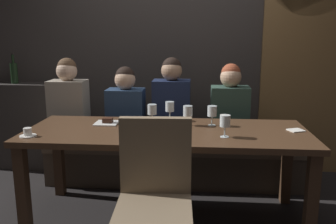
# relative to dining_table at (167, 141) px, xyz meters

# --- Properties ---
(ground) EXTENTS (9.00, 9.00, 0.00)m
(ground) POSITION_rel_dining_table_xyz_m (0.00, 0.00, -0.65)
(ground) COLOR black
(back_wall_tiled) EXTENTS (6.00, 0.12, 3.00)m
(back_wall_tiled) POSITION_rel_dining_table_xyz_m (0.00, 1.22, 0.85)
(back_wall_tiled) COLOR #383330
(back_wall_tiled) RESTS_ON ground
(arched_door) EXTENTS (0.90, 0.05, 2.55)m
(arched_door) POSITION_rel_dining_table_xyz_m (1.35, 1.15, 0.71)
(arched_door) COLOR olive
(arched_door) RESTS_ON ground
(back_counter) EXTENTS (1.10, 0.28, 0.95)m
(back_counter) POSITION_rel_dining_table_xyz_m (-1.55, 1.04, -0.18)
(back_counter) COLOR #2F2B29
(back_counter) RESTS_ON ground
(dining_table) EXTENTS (2.20, 0.84, 0.74)m
(dining_table) POSITION_rel_dining_table_xyz_m (0.00, 0.00, 0.00)
(dining_table) COLOR #412B1C
(dining_table) RESTS_ON ground
(banquette_bench) EXTENTS (2.50, 0.44, 0.45)m
(banquette_bench) POSITION_rel_dining_table_xyz_m (0.00, 0.70, -0.42)
(banquette_bench) COLOR #40352A
(banquette_bench) RESTS_ON ground
(chair_near_side) EXTENTS (0.46, 0.46, 0.98)m
(chair_near_side) POSITION_rel_dining_table_xyz_m (-0.01, -0.72, -0.09)
(chair_near_side) COLOR #4C3321
(chair_near_side) RESTS_ON ground
(diner_redhead) EXTENTS (0.36, 0.24, 0.80)m
(diner_redhead) POSITION_rel_dining_table_xyz_m (-1.03, 0.69, 0.18)
(diner_redhead) COLOR #9E9384
(diner_redhead) RESTS_ON banquette_bench
(diner_bearded) EXTENTS (0.36, 0.24, 0.72)m
(diner_bearded) POSITION_rel_dining_table_xyz_m (-0.46, 0.70, 0.14)
(diner_bearded) COLOR navy
(diner_bearded) RESTS_ON banquette_bench
(diner_far_end) EXTENTS (0.36, 0.24, 0.81)m
(diner_far_end) POSITION_rel_dining_table_xyz_m (-0.01, 0.73, 0.18)
(diner_far_end) COLOR #192342
(diner_far_end) RESTS_ON banquette_bench
(diner_near_end) EXTENTS (0.36, 0.24, 0.76)m
(diner_near_end) POSITION_rel_dining_table_xyz_m (0.55, 0.71, 0.15)
(diner_near_end) COLOR #2D473D
(diner_near_end) RESTS_ON banquette_bench
(wine_bottle_dark_red) EXTENTS (0.08, 0.08, 0.33)m
(wine_bottle_dark_red) POSITION_rel_dining_table_xyz_m (-1.74, 1.02, 0.42)
(wine_bottle_dark_red) COLOR black
(wine_bottle_dark_red) RESTS_ON back_counter
(wine_glass_center_front) EXTENTS (0.08, 0.08, 0.16)m
(wine_glass_center_front) POSITION_rel_dining_table_xyz_m (-0.00, 0.33, 0.20)
(wine_glass_center_front) COLOR silver
(wine_glass_center_front) RESTS_ON dining_table
(wine_glass_end_left) EXTENTS (0.08, 0.08, 0.16)m
(wine_glass_end_left) POSITION_rel_dining_table_xyz_m (0.36, 0.17, 0.20)
(wine_glass_end_left) COLOR silver
(wine_glass_end_left) RESTS_ON dining_table
(wine_glass_center_back) EXTENTS (0.08, 0.08, 0.16)m
(wine_glass_center_back) POSITION_rel_dining_table_xyz_m (0.16, 0.16, 0.20)
(wine_glass_center_back) COLOR silver
(wine_glass_center_back) RESTS_ON dining_table
(wine_glass_far_left) EXTENTS (0.08, 0.08, 0.16)m
(wine_glass_far_left) POSITION_rel_dining_table_xyz_m (0.44, -0.17, 0.20)
(wine_glass_far_left) COLOR silver
(wine_glass_far_left) RESTS_ON dining_table
(wine_glass_near_right) EXTENTS (0.08, 0.08, 0.16)m
(wine_glass_near_right) POSITION_rel_dining_table_xyz_m (-0.14, 0.19, 0.20)
(wine_glass_near_right) COLOR silver
(wine_glass_near_right) RESTS_ON dining_table
(espresso_cup) EXTENTS (0.12, 0.12, 0.06)m
(espresso_cup) POSITION_rel_dining_table_xyz_m (-1.00, -0.27, 0.11)
(espresso_cup) COLOR white
(espresso_cup) RESTS_ON dining_table
(dessert_plate) EXTENTS (0.19, 0.19, 0.05)m
(dessert_plate) POSITION_rel_dining_table_xyz_m (-0.51, 0.16, 0.10)
(dessert_plate) COLOR white
(dessert_plate) RESTS_ON dining_table
(folded_napkin) EXTENTS (0.14, 0.13, 0.01)m
(folded_napkin) POSITION_rel_dining_table_xyz_m (1.00, 0.05, 0.09)
(folded_napkin) COLOR silver
(folded_napkin) RESTS_ON dining_table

